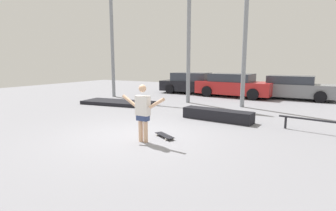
# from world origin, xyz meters

# --- Properties ---
(ground_plane) EXTENTS (36.00, 36.00, 0.00)m
(ground_plane) POSITION_xyz_m (0.00, 0.00, 0.00)
(ground_plane) COLOR gray
(skateboarder) EXTENTS (1.32, 0.20, 1.51)m
(skateboarder) POSITION_xyz_m (0.49, -0.38, 0.84)
(skateboarder) COLOR #DBAD89
(skateboarder) RESTS_ON ground_plane
(skateboard) EXTENTS (0.76, 0.56, 0.08)m
(skateboard) POSITION_xyz_m (0.79, 0.23, 0.06)
(skateboard) COLOR black
(skateboard) RESTS_ON ground_plane
(grind_box) EXTENTS (2.59, 0.82, 0.40)m
(grind_box) POSITION_xyz_m (1.34, 3.07, 0.20)
(grind_box) COLOR black
(grind_box) RESTS_ON ground_plane
(manual_pad) EXTENTS (3.72, 1.85, 0.17)m
(manual_pad) POSITION_xyz_m (-4.18, 4.16, 0.08)
(manual_pad) COLOR black
(manual_pad) RESTS_ON ground_plane
(grind_rail) EXTENTS (2.29, 0.43, 0.41)m
(grind_rail) POSITION_xyz_m (4.55, 2.85, 0.32)
(grind_rail) COLOR black
(grind_rail) RESTS_ON ground_plane
(canopy_support_left) EXTENTS (5.21, 0.20, 6.89)m
(canopy_support_left) POSITION_xyz_m (-3.91, 6.44, 4.08)
(canopy_support_left) COLOR gray
(canopy_support_left) RESTS_ON ground_plane
(canopy_support_right) EXTENTS (5.21, 0.20, 6.89)m
(canopy_support_right) POSITION_xyz_m (3.91, 6.44, 4.08)
(canopy_support_right) COLOR gray
(canopy_support_right) RESTS_ON ground_plane
(parked_car_black) EXTENTS (4.36, 2.05, 1.39)m
(parked_car_black) POSITION_xyz_m (-2.87, 10.37, 0.67)
(parked_car_black) COLOR black
(parked_car_black) RESTS_ON ground_plane
(parked_car_red) EXTENTS (4.59, 2.27, 1.40)m
(parked_car_red) POSITION_xyz_m (0.02, 9.97, 0.68)
(parked_car_red) COLOR red
(parked_car_red) RESTS_ON ground_plane
(parked_car_grey) EXTENTS (4.42, 1.90, 1.33)m
(parked_car_grey) POSITION_xyz_m (3.23, 10.55, 0.65)
(parked_car_grey) COLOR slate
(parked_car_grey) RESTS_ON ground_plane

